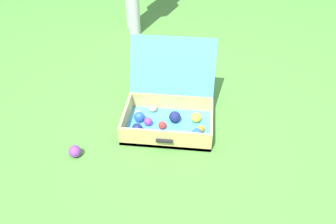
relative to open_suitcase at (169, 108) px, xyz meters
The scene contains 3 objects.
ground_plane 0.19m from the open_suitcase, 57.51° to the right, with size 16.00×16.00×0.00m, color #4C8C38.
open_suitcase is the anchor object (origin of this frame).
stray_ball_on_grass 0.70m from the open_suitcase, 143.76° to the right, with size 0.08×0.08×0.08m, color purple.
Camera 1 is at (0.12, -1.75, 1.60)m, focal length 36.53 mm.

